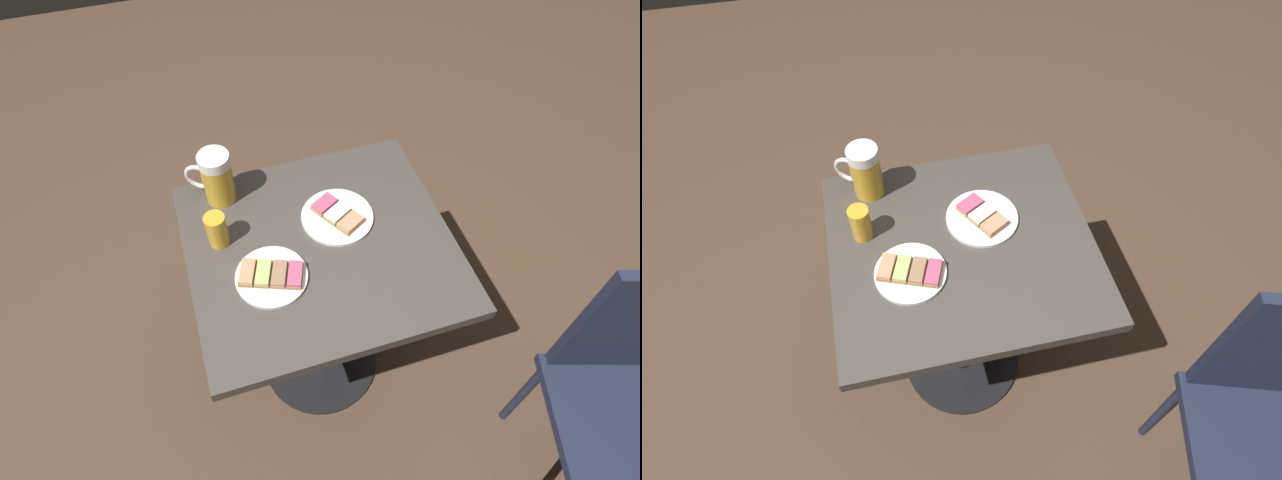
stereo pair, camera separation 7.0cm
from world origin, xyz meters
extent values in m
plane|color=#4C3828|center=(0.00, 0.00, 0.00)|extent=(6.00, 6.00, 0.00)
cylinder|color=black|center=(0.00, 0.00, 0.01)|extent=(0.44, 0.44, 0.01)
cylinder|color=black|center=(0.00, 0.00, 0.39)|extent=(0.09, 0.09, 0.74)
cube|color=#423D38|center=(0.00, 0.00, 0.76)|extent=(0.66, 0.72, 0.04)
cylinder|color=white|center=(0.07, -0.15, 0.78)|extent=(0.19, 0.19, 0.01)
cube|color=#9E7547|center=(0.04, -0.21, 0.79)|extent=(0.09, 0.06, 0.01)
cube|color=#EA8E66|center=(0.04, -0.21, 0.80)|extent=(0.08, 0.06, 0.01)
cube|color=#9E7547|center=(0.06, -0.17, 0.79)|extent=(0.09, 0.06, 0.01)
cube|color=#ADC66B|center=(0.06, -0.17, 0.80)|extent=(0.08, 0.06, 0.01)
cube|color=#9E7547|center=(0.07, -0.13, 0.79)|extent=(0.09, 0.06, 0.01)
cube|color=#997051|center=(0.07, -0.13, 0.80)|extent=(0.08, 0.06, 0.01)
cube|color=#9E7547|center=(0.09, -0.09, 0.79)|extent=(0.09, 0.06, 0.01)
cube|color=#BC4C70|center=(0.09, -0.09, 0.80)|extent=(0.08, 0.06, 0.01)
cylinder|color=white|center=(-0.07, 0.07, 0.78)|extent=(0.21, 0.21, 0.01)
cube|color=#9E7547|center=(-0.03, 0.10, 0.79)|extent=(0.08, 0.09, 0.01)
cube|color=#EA8E66|center=(-0.03, 0.10, 0.80)|extent=(0.07, 0.08, 0.01)
cube|color=#9E7547|center=(-0.07, 0.07, 0.79)|extent=(0.08, 0.09, 0.01)
cube|color=white|center=(-0.07, 0.07, 0.80)|extent=(0.07, 0.08, 0.01)
cube|color=#9E7547|center=(-0.12, 0.05, 0.79)|extent=(0.08, 0.09, 0.01)
cube|color=#BC4C70|center=(-0.12, 0.05, 0.80)|extent=(0.07, 0.08, 0.01)
cylinder|color=gold|center=(-0.25, -0.22, 0.84)|extent=(0.09, 0.09, 0.14)
cylinder|color=white|center=(-0.25, -0.22, 0.93)|extent=(0.09, 0.09, 0.03)
torus|color=silver|center=(-0.28, -0.27, 0.85)|extent=(0.06, 0.09, 0.09)
cylinder|color=gold|center=(-0.09, -0.26, 0.83)|extent=(0.06, 0.06, 0.10)
cylinder|color=#1E2338|center=(0.42, 0.58, 0.23)|extent=(0.03, 0.03, 0.45)
cylinder|color=#1E2338|center=(0.51, 0.88, 0.23)|extent=(0.03, 0.03, 0.45)
cube|color=#1E2338|center=(0.62, 0.68, 0.47)|extent=(0.48, 0.48, 0.04)
camera|label=1|loc=(0.78, -0.25, 1.91)|focal=28.64mm
camera|label=2|loc=(0.80, -0.18, 1.91)|focal=28.64mm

